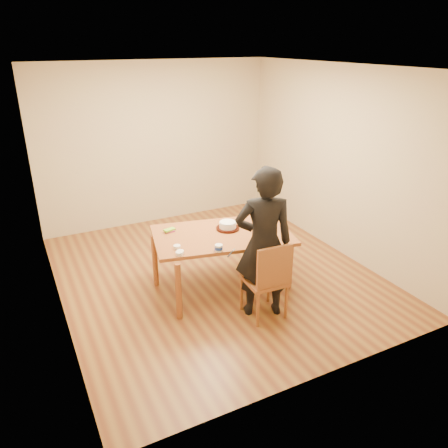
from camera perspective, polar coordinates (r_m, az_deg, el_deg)
name	(u,v)px	position (r m, az deg, el deg)	size (l,w,h in m)	color
room_shell	(203,173)	(5.83, -2.77, 6.65)	(4.00, 4.50, 2.70)	brown
dining_table	(222,235)	(5.46, -0.24, -1.46)	(1.69, 1.01, 0.04)	brown
dining_chair	(264,280)	(5.05, 5.27, -7.29)	(0.44, 0.44, 0.04)	brown
cake_plate	(228,228)	(5.57, 0.48, -0.56)	(0.30, 0.30, 0.02)	red
cake	(228,225)	(5.55, 0.49, -0.13)	(0.22, 0.22, 0.07)	white
frosting_dome	(228,222)	(5.53, 0.49, 0.32)	(0.21, 0.21, 0.03)	white
frosting_tub	(219,248)	(4.99, -0.70, -3.14)	(0.09, 0.09, 0.08)	white
frosting_lid	(218,250)	(5.01, -0.76, -3.46)	(0.09, 0.09, 0.01)	#1B1BB3
frosting_dollop	(218,249)	(5.01, -0.76, -3.34)	(0.04, 0.04, 0.02)	white
ramekin_green	(179,253)	(4.93, -5.86, -3.85)	(0.08, 0.08, 0.04)	white
ramekin_yellow	(177,247)	(5.09, -6.16, -2.99)	(0.08, 0.08, 0.04)	white
ramekin_multi	(180,252)	(4.96, -5.73, -3.69)	(0.08, 0.08, 0.04)	white
candy_box_pink	(170,231)	(5.53, -7.07, -0.94)	(0.11, 0.06, 0.02)	#C52E80
candy_box_green	(169,230)	(5.53, -7.14, -0.75)	(0.14, 0.07, 0.02)	#1B9328
spatula	(230,254)	(4.93, 0.83, -3.93)	(0.16, 0.01, 0.01)	black
person	(264,243)	(4.88, 5.18, -2.55)	(0.65, 0.43, 1.79)	black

